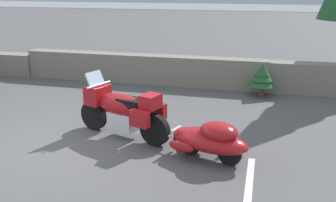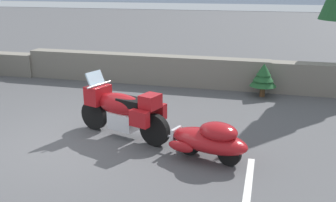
{
  "view_description": "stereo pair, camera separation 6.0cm",
  "coord_description": "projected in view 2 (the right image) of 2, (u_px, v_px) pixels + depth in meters",
  "views": [
    {
      "loc": [
        3.81,
        -6.41,
        3.15
      ],
      "look_at": [
        1.98,
        0.79,
        0.85
      ],
      "focal_mm": 40.95,
      "sensor_mm": 36.0,
      "label": 1
    },
    {
      "loc": [
        3.87,
        -6.39,
        3.15
      ],
      "look_at": [
        1.98,
        0.79,
        0.85
      ],
      "focal_mm": 40.95,
      "sensor_mm": 36.0,
      "label": 2
    }
  ],
  "objects": [
    {
      "name": "ground_plane",
      "position": [
        64.0,
        145.0,
        7.78
      ],
      "size": [
        80.0,
        80.0,
        0.0
      ],
      "primitive_type": "plane",
      "color": "#4C4C4F"
    },
    {
      "name": "stone_guard_wall",
      "position": [
        158.0,
        71.0,
        12.34
      ],
      "size": [
        24.0,
        0.65,
        0.93
      ],
      "color": "slate",
      "rests_on": "ground"
    },
    {
      "name": "touring_motorcycle",
      "position": [
        122.0,
        109.0,
        8.02
      ],
      "size": [
        2.24,
        1.17,
        1.33
      ],
      "color": "black",
      "rests_on": "ground"
    },
    {
      "name": "car_shaped_trailer",
      "position": [
        210.0,
        139.0,
        7.0
      ],
      "size": [
        2.2,
        1.14,
        0.76
      ],
      "color": "black",
      "rests_on": "ground"
    },
    {
      "name": "pine_sapling_near",
      "position": [
        263.0,
        76.0,
        10.91
      ],
      "size": [
        0.76,
        0.76,
        0.96
      ],
      "color": "brown",
      "rests_on": "ground"
    }
  ]
}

